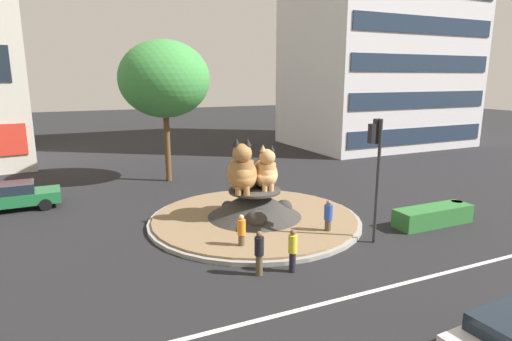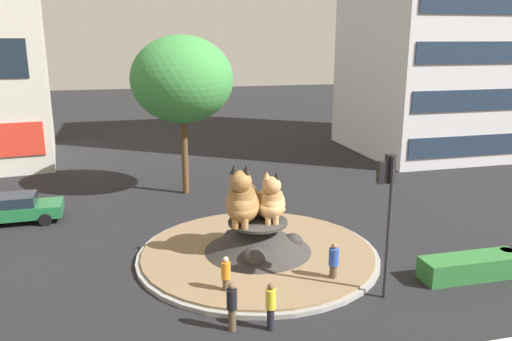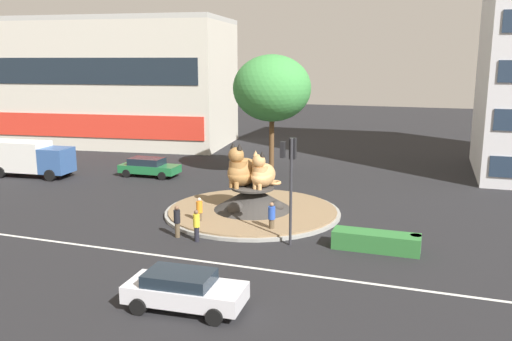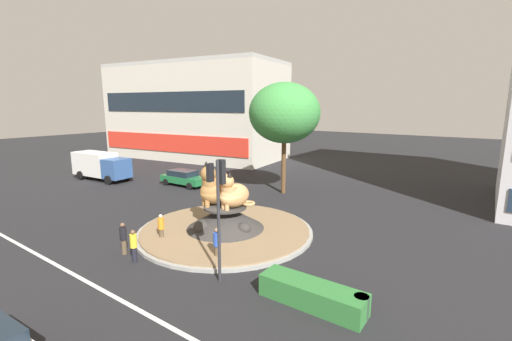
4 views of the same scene
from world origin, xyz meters
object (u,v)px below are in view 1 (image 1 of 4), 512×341
Objects in this scene: cat_statue_tabby at (242,171)px; pedestrian_blue_shirt at (328,217)px; pedestrian_black_shirt at (259,252)px; pedestrian_orange_shirt at (241,232)px; sedan_on_far_lane at (12,196)px; traffic_light_mast at (376,154)px; broadleaf_tree_behind_island at (164,79)px; cat_statue_calico at (265,172)px; litter_bin at (456,210)px; office_tower at (381,14)px; pedestrian_yellow_shirt at (293,250)px.

cat_statue_tabby reaches higher than pedestrian_blue_shirt.
pedestrian_orange_shirt is at bearing -102.60° from pedestrian_black_shirt.
traffic_light_mast is at bearing -40.22° from sedan_on_far_lane.
broadleaf_tree_behind_island is 11.63m from sedan_on_far_lane.
cat_statue_calico is (1.27, 0.07, -0.15)m from cat_statue_tabby.
pedestrian_blue_shirt reaches higher than litter_bin.
pedestrian_orange_shirt is 1.79× the size of litter_bin.
cat_statue_tabby is 31.02m from office_tower.
cat_statue_tabby is at bearing -35.93° from sedan_on_far_lane.
pedestrian_orange_shirt is at bearing 149.51° from pedestrian_blue_shirt.
pedestrian_black_shirt is 5.03m from pedestrian_blue_shirt.
pedestrian_blue_shirt is (-20.00, -21.17, -12.52)m from office_tower.
pedestrian_orange_shirt reaches higher than sedan_on_far_lane.
pedestrian_blue_shirt reaches higher than pedestrian_black_shirt.
traffic_light_mast reaches higher than pedestrian_black_shirt.
cat_statue_calico is 5.73m from traffic_light_mast.
pedestrian_orange_shirt is (-2.65, -3.29, -1.65)m from cat_statue_calico.
traffic_light_mast reaches higher than pedestrian_blue_shirt.
broadleaf_tree_behind_island is 17.19m from pedestrian_yellow_shirt.
office_tower is (21.62, 17.87, 10.92)m from cat_statue_calico.
pedestrian_yellow_shirt reaches higher than pedestrian_orange_shirt.
traffic_light_mast is (2.99, -4.67, 1.46)m from cat_statue_calico.
traffic_light_mast is 1.13× the size of sedan_on_far_lane.
pedestrian_orange_shirt is at bearing -89.99° from broadleaf_tree_behind_island.
pedestrian_yellow_shirt is at bearing -169.64° from litter_bin.
office_tower is at bearing -37.13° from traffic_light_mast.
sedan_on_far_lane reaches higher than litter_bin.
cat_statue_tabby is 0.50× the size of traffic_light_mast.
cat_statue_tabby is 3.03× the size of litter_bin.
cat_statue_calico is 30.10m from office_tower.
broadleaf_tree_behind_island is at bearing -1.26° from pedestrian_yellow_shirt.
pedestrian_black_shirt reaches higher than pedestrian_yellow_shirt.
pedestrian_orange_shirt is 0.94× the size of pedestrian_black_shirt.
pedestrian_blue_shirt is at bearing -134.17° from office_tower.
traffic_light_mast is at bearing -172.45° from litter_bin.
pedestrian_orange_shirt is 2.28m from pedestrian_black_shirt.
traffic_light_mast is 19.34m from sedan_on_far_lane.
sedan_on_far_lane is at bearing 48.89° from pedestrian_orange_shirt.
litter_bin is (11.74, -14.07, -6.55)m from broadleaf_tree_behind_island.
broadleaf_tree_behind_island is at bearing 77.18° from pedestrian_blue_shirt.
broadleaf_tree_behind_island is 5.95× the size of pedestrian_orange_shirt.
sedan_on_far_lane is at bearing 152.42° from litter_bin.
cat_statue_tabby reaches higher than cat_statue_calico.
office_tower reaches higher than pedestrian_orange_shirt.
pedestrian_black_shirt is at bearing -137.08° from office_tower.
traffic_light_mast is 5.66m from pedestrian_yellow_shirt.
sedan_on_far_lane is at bearing 33.72° from pedestrian_yellow_shirt.
broadleaf_tree_behind_island is 5.71× the size of pedestrian_yellow_shirt.
sedan_on_far_lane is (-11.99, 7.15, -1.72)m from cat_statue_calico.
cat_statue_calico is 2.61× the size of litter_bin.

